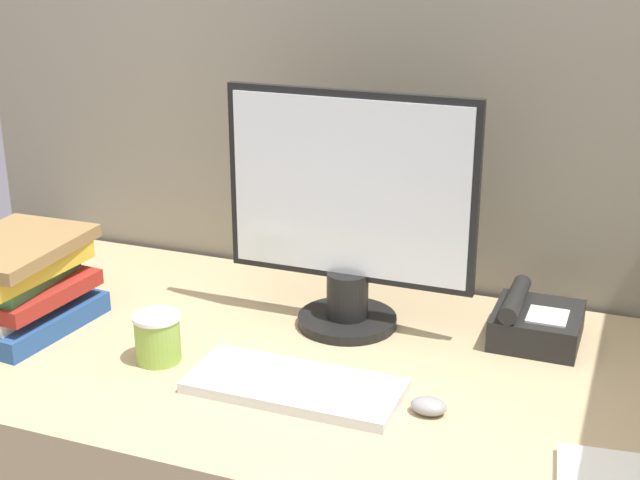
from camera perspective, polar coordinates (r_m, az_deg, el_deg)
cubicle_panel_rear at (r=2.09m, az=3.64°, el=-1.29°), size 2.06×0.04×1.59m
monitor at (r=1.76m, az=1.85°, el=1.33°), size 0.51×0.20×0.48m
keyboard at (r=1.59m, az=-1.64°, el=-9.32°), size 0.38×0.16×0.02m
mouse at (r=1.54m, az=6.97°, el=-10.50°), size 0.06×0.05×0.03m
coffee_cup at (r=1.71m, az=-10.35°, el=-6.15°), size 0.09×0.09×0.09m
book_stack at (r=1.91m, az=-19.01°, el=-2.67°), size 0.26×0.30×0.18m
desk_telephone at (r=1.81m, az=13.57°, el=-5.16°), size 0.17×0.18×0.10m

